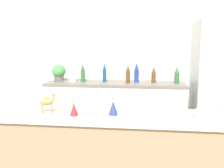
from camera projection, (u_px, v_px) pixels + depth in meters
The scene contains 15 objects.
wall_back at pixel (135, 56), 4.07m from camera, with size 8.00×0.06×2.55m.
back_counter at pixel (115, 110), 3.90m from camera, with size 2.11×0.63×0.89m.
refrigerator at pixel (223, 84), 3.59m from camera, with size 0.82×0.70×1.79m.
potted_plant at pixel (59, 72), 3.94m from camera, with size 0.22×0.22×0.27m.
paper_towel_roll at pixel (73, 74), 3.88m from camera, with size 0.11×0.11×0.23m.
back_bottle_0 at pixel (105, 73), 3.84m from camera, with size 0.06×0.06×0.30m.
back_bottle_1 at pixel (136, 73), 3.79m from camera, with size 0.07×0.07×0.31m.
back_bottle_2 at pixel (83, 73), 3.84m from camera, with size 0.07×0.07×0.29m.
back_bottle_3 at pixel (177, 75), 3.68m from camera, with size 0.08×0.08×0.26m.
back_bottle_4 at pixel (154, 75), 3.76m from camera, with size 0.07×0.07×0.25m.
back_bottle_5 at pixel (128, 74), 3.72m from camera, with size 0.06×0.06×0.28m.
fruit_bowl at pixel (209, 115), 1.73m from camera, with size 0.20×0.20×0.06m.
camel_figurine at pixel (47, 101), 1.89m from camera, with size 0.13×0.09×0.16m.
wise_man_figurine_blue at pixel (74, 108), 1.82m from camera, with size 0.06×0.06×0.14m.
wise_man_figurine_crimson at pixel (113, 106), 1.83m from camera, with size 0.07×0.07×0.16m.
Camera 1 is at (0.14, -1.38, 1.43)m, focal length 40.00 mm.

